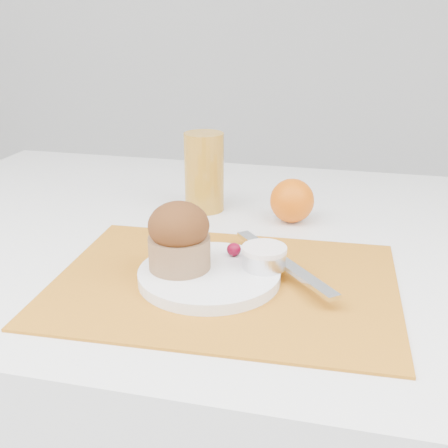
% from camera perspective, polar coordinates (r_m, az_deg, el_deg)
% --- Properties ---
extents(table, '(1.20, 0.80, 0.75)m').
position_cam_1_polar(table, '(1.07, 0.14, -19.72)').
color(table, white).
rests_on(table, ground).
extents(placemat, '(0.44, 0.33, 0.00)m').
position_cam_1_polar(placemat, '(0.71, 0.06, -5.99)').
color(placemat, '#C3731B').
rests_on(placemat, table).
extents(plate, '(0.22, 0.22, 0.01)m').
position_cam_1_polar(plate, '(0.71, -1.51, -5.21)').
color(plate, white).
rests_on(plate, placemat).
extents(ramekin, '(0.07, 0.07, 0.02)m').
position_cam_1_polar(ramekin, '(0.71, 4.09, -3.48)').
color(ramekin, silver).
rests_on(ramekin, plate).
extents(cream, '(0.06, 0.06, 0.01)m').
position_cam_1_polar(cream, '(0.71, 4.12, -2.57)').
color(cream, white).
rests_on(cream, ramekin).
extents(raspberry_near, '(0.02, 0.02, 0.02)m').
position_cam_1_polar(raspberry_near, '(0.75, 1.01, -2.59)').
color(raspberry_near, '#510214').
rests_on(raspberry_near, plate).
extents(raspberry_far, '(0.02, 0.02, 0.02)m').
position_cam_1_polar(raspberry_far, '(0.74, 3.30, -2.81)').
color(raspberry_far, '#590204').
rests_on(raspberry_far, plate).
extents(butter_knife, '(0.16, 0.18, 0.01)m').
position_cam_1_polar(butter_knife, '(0.73, 6.01, -3.83)').
color(butter_knife, silver).
rests_on(butter_knife, plate).
extents(orange, '(0.07, 0.07, 0.07)m').
position_cam_1_polar(orange, '(0.91, 6.92, 2.37)').
color(orange, '#EA6208').
rests_on(orange, table).
extents(juice_glass, '(0.07, 0.07, 0.13)m').
position_cam_1_polar(juice_glass, '(0.95, -2.03, 5.29)').
color(juice_glass, '#BC8223').
rests_on(juice_glass, table).
extents(muffin, '(0.09, 0.09, 0.09)m').
position_cam_1_polar(muffin, '(0.70, -4.59, -1.31)').
color(muffin, '#9A704A').
rests_on(muffin, plate).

